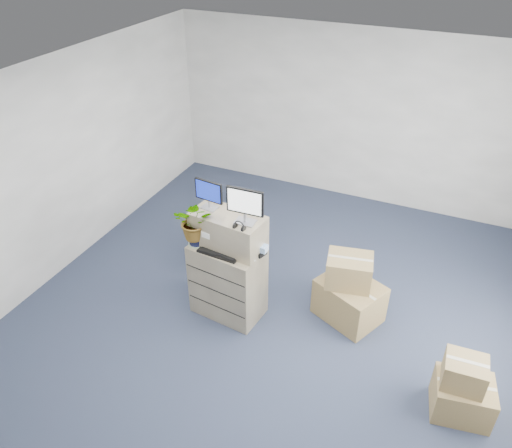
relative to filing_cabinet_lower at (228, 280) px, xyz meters
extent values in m
plane|color=#283348|center=(0.50, -0.05, -0.49)|extent=(7.00, 7.00, 0.00)
cube|color=#B4B3AB|center=(0.50, 3.46, 0.91)|extent=(6.00, 0.02, 2.80)
cube|color=#85755C|center=(0.00, 0.00, 0.00)|extent=(0.88, 0.60, 0.97)
cube|color=#85755C|center=(0.01, 0.05, 0.69)|extent=(0.87, 0.51, 0.42)
cube|color=#99999E|center=(-0.25, 0.10, 0.91)|extent=(0.20, 0.15, 0.01)
cylinder|color=#99999E|center=(-0.25, 0.10, 0.96)|extent=(0.03, 0.03, 0.08)
cube|color=black|center=(-0.25, 0.10, 1.12)|extent=(0.35, 0.06, 0.25)
cube|color=navy|center=(-0.25, 0.09, 1.12)|extent=(0.32, 0.04, 0.22)
cube|color=#99999E|center=(0.25, 0.00, 0.91)|extent=(0.23, 0.17, 0.01)
cylinder|color=#99999E|center=(0.25, 0.00, 0.97)|extent=(0.04, 0.04, 0.10)
cube|color=black|center=(0.25, 0.00, 1.17)|extent=(0.42, 0.05, 0.30)
cube|color=silver|center=(0.25, -0.02, 1.17)|extent=(0.38, 0.02, 0.26)
torus|color=black|center=(0.24, -0.14, 0.94)|extent=(0.13, 0.03, 0.13)
cube|color=black|center=(-0.02, -0.13, 0.50)|extent=(0.50, 0.23, 0.03)
ellipsoid|color=silver|center=(0.37, -0.11, 0.50)|extent=(0.09, 0.06, 0.03)
cylinder|color=gray|center=(0.05, 0.01, 0.61)|extent=(0.07, 0.07, 0.25)
cube|color=silver|center=(-0.05, 0.01, 0.50)|extent=(0.07, 0.06, 0.02)
cube|color=black|center=(-0.05, 0.01, 0.56)|extent=(0.06, 0.03, 0.12)
cube|color=black|center=(0.38, 0.04, 0.51)|extent=(0.20, 0.17, 0.05)
cube|color=#4380E4|center=(0.39, 0.05, 0.57)|extent=(0.20, 0.11, 0.07)
cylinder|color=#9DB390|center=(-0.35, -0.08, 0.49)|extent=(0.20, 0.20, 0.01)
cylinder|color=black|center=(-0.35, -0.08, 0.57)|extent=(0.17, 0.17, 0.13)
imported|color=#225D1A|center=(-0.35, -0.08, 0.76)|extent=(0.53, 0.57, 0.37)
imported|color=slate|center=(-0.48, 0.94, -0.12)|extent=(0.85, 0.82, 0.72)
cube|color=olive|center=(1.38, 0.51, -0.23)|extent=(0.90, 0.81, 0.51)
cube|color=olive|center=(2.77, -0.37, -0.28)|extent=(0.62, 0.54, 0.40)
cube|color=olive|center=(1.33, 0.52, 0.20)|extent=(0.59, 0.51, 0.36)
cube|color=olive|center=(2.71, -0.37, 0.07)|extent=(0.41, 0.36, 0.30)
camera|label=1|loc=(2.21, -4.09, 3.86)|focal=35.00mm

